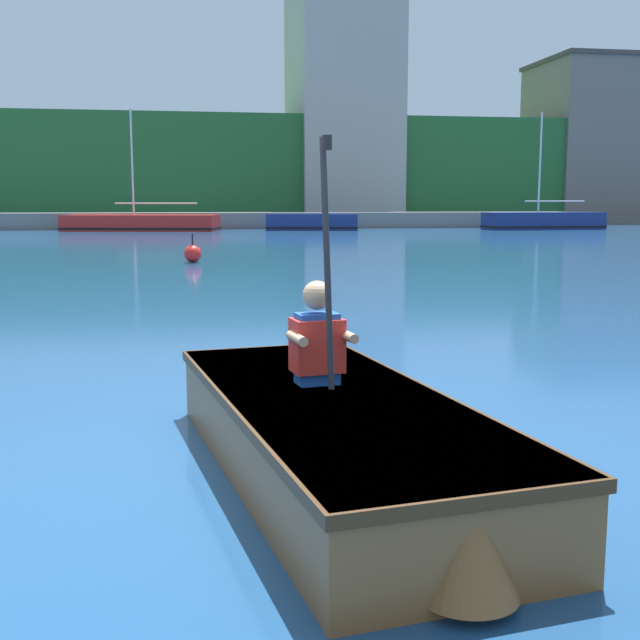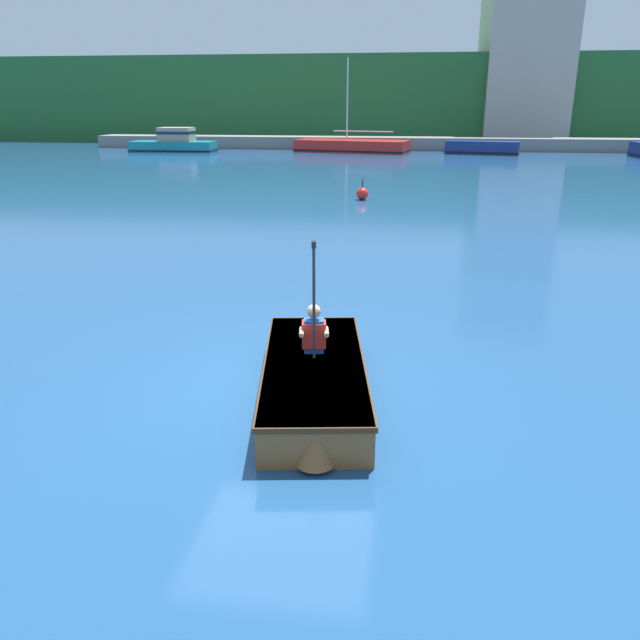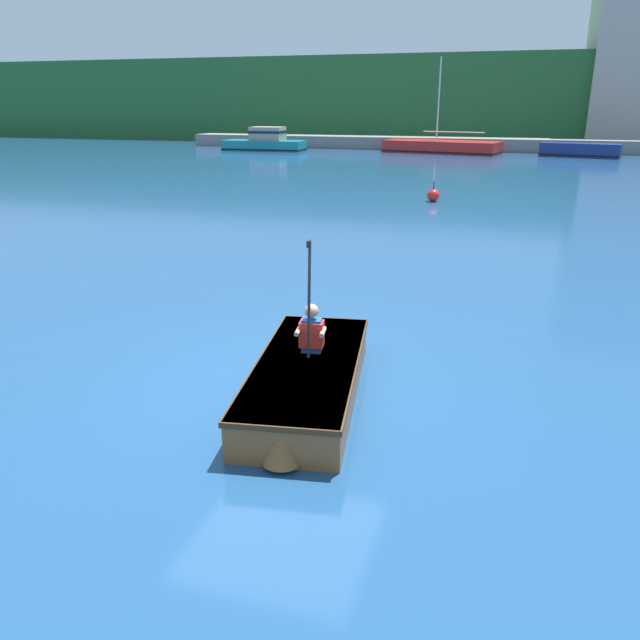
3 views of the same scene
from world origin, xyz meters
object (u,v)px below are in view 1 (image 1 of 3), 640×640
at_px(channel_buoy, 193,254).
at_px(rowboat_foreground, 338,434).
at_px(person_paddler, 318,336).
at_px(moored_boat_dock_west_end, 142,223).
at_px(moored_boat_dock_center_near, 543,221).
at_px(moored_boat_dock_center_far, 312,223).

bearing_deg(channel_buoy, rowboat_foreground, -87.73).
xyz_separation_m(rowboat_foreground, person_paddler, (-0.05, 0.35, 0.49)).
xyz_separation_m(moored_boat_dock_west_end, person_paddler, (3.03, -38.69, 0.35)).
height_order(moored_boat_dock_center_near, rowboat_foreground, moored_boat_dock_center_near).
bearing_deg(person_paddler, channel_buoy, 92.12).
relative_size(moored_boat_dock_center_near, rowboat_foreground, 1.93).
distance_m(moored_boat_dock_center_near, rowboat_foreground, 41.81).
height_order(moored_boat_dock_center_far, rowboat_foreground, moored_boat_dock_center_far).
xyz_separation_m(person_paddler, channel_buoy, (-0.59, 15.90, -0.53)).
distance_m(moored_boat_dock_center_near, moored_boat_dock_center_far, 12.74).
height_order(moored_boat_dock_west_end, moored_boat_dock_center_near, moored_boat_dock_center_near).
bearing_deg(moored_boat_dock_west_end, rowboat_foreground, -85.48).
xyz_separation_m(moored_boat_dock_center_far, person_paddler, (-5.91, -37.90, 0.35)).
bearing_deg(moored_boat_dock_center_far, moored_boat_dock_center_near, -3.57).
distance_m(moored_boat_dock_west_end, moored_boat_dock_center_far, 8.98).
distance_m(moored_boat_dock_west_end, rowboat_foreground, 39.16).
height_order(person_paddler, channel_buoy, person_paddler).
relative_size(person_paddler, channel_buoy, 1.97).
relative_size(moored_boat_dock_center_near, person_paddler, 4.65).
height_order(rowboat_foreground, channel_buoy, channel_buoy).
bearing_deg(moored_boat_dock_west_end, person_paddler, -85.52).
bearing_deg(person_paddler, moored_boat_dock_center_far, 81.13).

